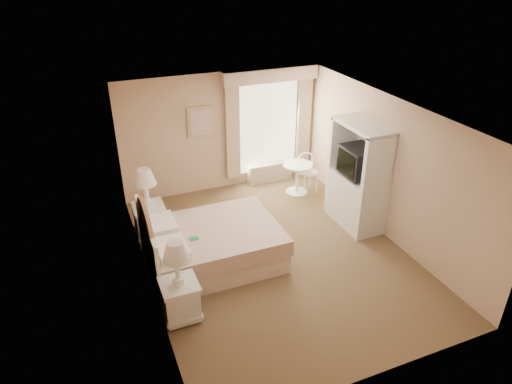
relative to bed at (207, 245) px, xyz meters
name	(u,v)px	position (x,y,z in m)	size (l,w,h in m)	color
room	(277,189)	(1.12, -0.21, 0.90)	(4.21, 5.51, 2.51)	brown
window	(270,123)	(2.17, 2.45, 0.99)	(2.05, 0.22, 2.51)	white
framed_art	(200,122)	(0.67, 2.50, 1.20)	(0.52, 0.04, 0.62)	tan
bed	(207,245)	(0.00, 0.00, 0.00)	(2.12, 1.64, 1.46)	#D9A48D
nightstand_near	(179,290)	(-0.72, -1.07, 0.12)	(0.51, 0.51, 1.24)	white
nightstand_far	(149,212)	(-0.72, 1.15, 0.15)	(0.54, 0.54, 1.31)	white
round_table	(297,174)	(2.48, 1.67, 0.09)	(0.62, 0.62, 0.66)	white
cafe_chair	(307,169)	(2.75, 1.75, 0.12)	(0.40, 0.40, 0.82)	white
armoire	(357,184)	(2.93, 0.18, 0.47)	(0.59, 1.18, 1.97)	white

